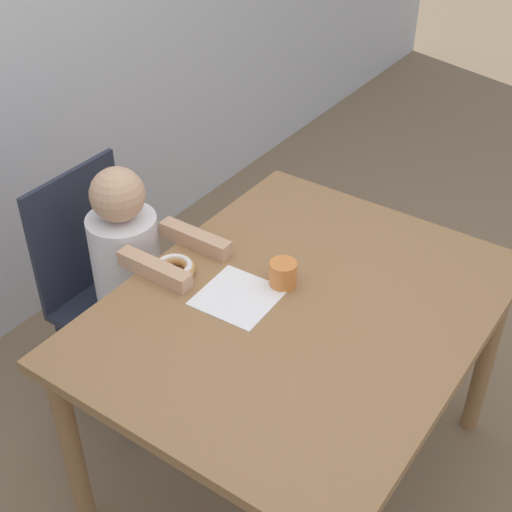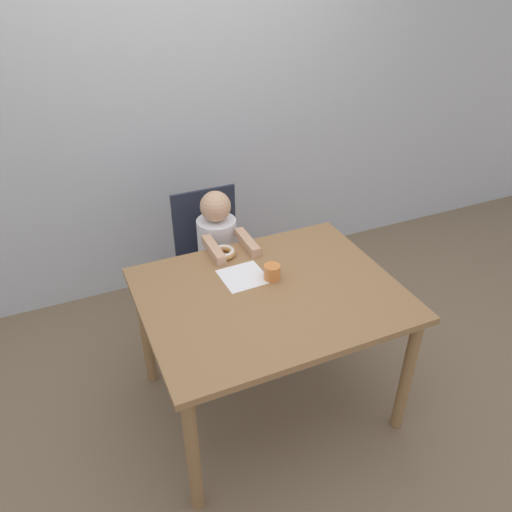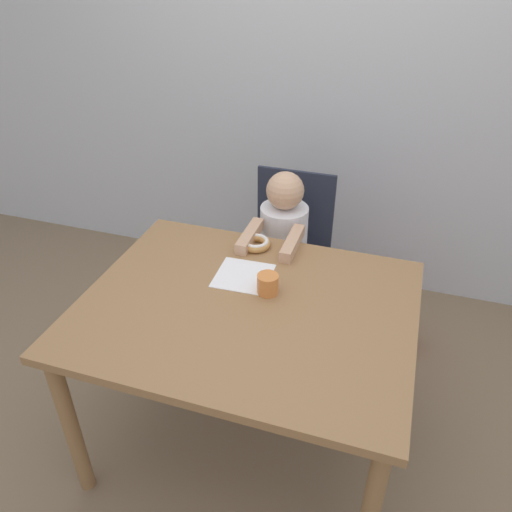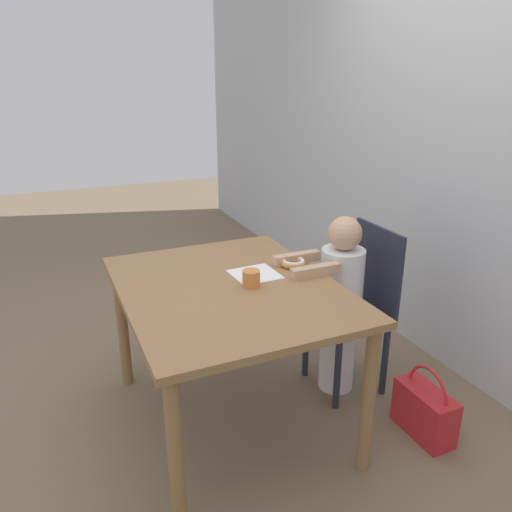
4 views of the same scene
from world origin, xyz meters
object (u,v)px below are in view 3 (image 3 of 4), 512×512
at_px(child_figure, 282,264).
at_px(donut, 256,243).
at_px(chair, 288,258).
at_px(cup, 268,284).
at_px(handbag, 380,320).

relative_size(child_figure, donut, 7.76).
relative_size(chair, donut, 7.13).
distance_m(child_figure, cup, 0.63).
bearing_deg(chair, cup, -82.52).
bearing_deg(handbag, donut, -142.30).
xyz_separation_m(chair, cup, (0.09, -0.67, 0.32)).
xyz_separation_m(chair, donut, (-0.06, -0.37, 0.30)).
height_order(child_figure, cup, child_figure).
distance_m(child_figure, donut, 0.37).
bearing_deg(donut, chair, 81.49).
bearing_deg(child_figure, cup, -80.96).
height_order(chair, donut, chair).
distance_m(donut, cup, 0.33).
distance_m(chair, child_figure, 0.12).
distance_m(donut, handbag, 0.97).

